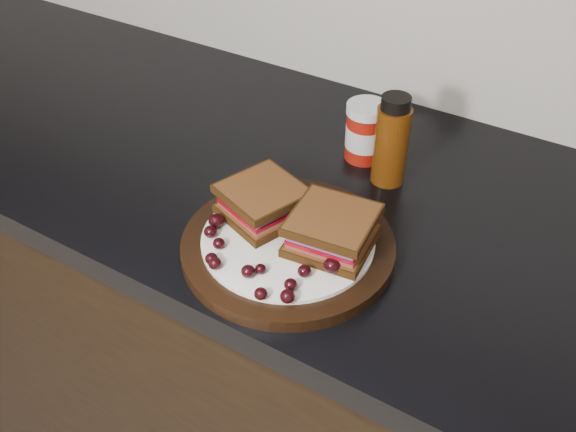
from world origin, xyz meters
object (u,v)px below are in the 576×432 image
at_px(plate, 288,246).
at_px(oil_bottle, 392,140).
at_px(condiment_jar, 365,132).
at_px(sandwich_left, 263,202).

xyz_separation_m(plate, oil_bottle, (0.04, 0.22, 0.06)).
height_order(condiment_jar, oil_bottle, oil_bottle).
relative_size(plate, sandwich_left, 2.83).
distance_m(plate, oil_bottle, 0.23).
xyz_separation_m(condiment_jar, oil_bottle, (0.06, -0.04, 0.02)).
height_order(plate, oil_bottle, oil_bottle).
bearing_deg(oil_bottle, condiment_jar, 148.07).
bearing_deg(plate, condiment_jar, 93.27).
bearing_deg(oil_bottle, plate, -101.35).
bearing_deg(condiment_jar, plate, -86.73).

